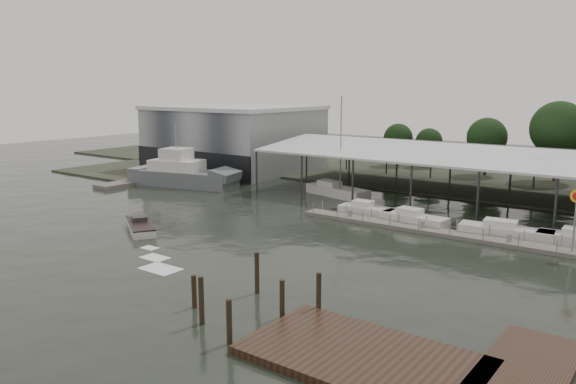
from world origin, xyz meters
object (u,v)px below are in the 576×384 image
Objects in this scene: shell_fuel_sign at (576,209)px; grey_trawler at (183,174)px; white_sailboat at (336,191)px; speedboat_underway at (140,225)px.

shell_fuel_sign is 0.34× the size of grey_trawler.
grey_trawler is 1.30× the size of white_sailboat.
shell_fuel_sign is 0.33× the size of speedboat_underway.
shell_fuel_sign is 50.30m from grey_trawler.
grey_trawler reaches higher than shell_fuel_sign.
grey_trawler is 24.15m from speedboat_underway.
white_sailboat is at bearing 160.56° from shell_fuel_sign.
white_sailboat is 0.76× the size of speedboat_underway.
shell_fuel_sign is 30.89m from white_sailboat.
speedboat_underway is (14.48, -19.29, -1.19)m from grey_trawler.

